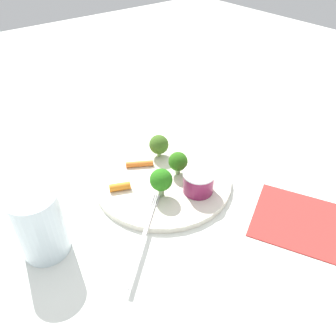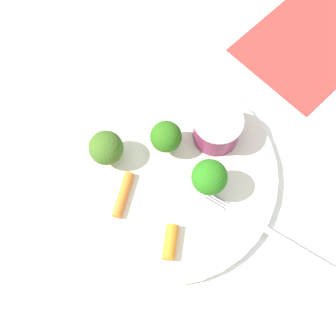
{
  "view_description": "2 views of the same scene",
  "coord_description": "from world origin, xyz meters",
  "px_view_note": "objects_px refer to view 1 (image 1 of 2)",
  "views": [
    {
      "loc": [
        0.4,
        -0.3,
        0.43
      ],
      "look_at": [
        -0.01,
        0.02,
        0.02
      ],
      "focal_mm": 36.05,
      "sensor_mm": 36.0,
      "label": 1
    },
    {
      "loc": [
        -0.05,
        -0.19,
        0.52
      ],
      "look_at": [
        0.0,
        -0.0,
        0.02
      ],
      "focal_mm": 49.34,
      "sensor_mm": 36.0,
      "label": 2
    }
  ],
  "objects_px": {
    "sauce_cup": "(198,182)",
    "broccoli_floret_2": "(161,180)",
    "plate": "(163,180)",
    "broccoli_floret_1": "(178,162)",
    "carrot_stick_1": "(140,164)",
    "carrot_stick_0": "(120,187)",
    "fork": "(145,234)",
    "napkin": "(312,224)",
    "broccoli_floret_0": "(159,145)",
    "drinking_glass": "(40,224)"
  },
  "relations": [
    {
      "from": "sauce_cup",
      "to": "broccoli_floret_2",
      "type": "xyz_separation_m",
      "value": [
        -0.03,
        -0.06,
        0.02
      ]
    },
    {
      "from": "plate",
      "to": "broccoli_floret_1",
      "type": "relative_size",
      "value": 5.53
    },
    {
      "from": "broccoli_floret_2",
      "to": "carrot_stick_1",
      "type": "bearing_deg",
      "value": 169.19
    },
    {
      "from": "broccoli_floret_2",
      "to": "carrot_stick_0",
      "type": "bearing_deg",
      "value": -139.94
    },
    {
      "from": "sauce_cup",
      "to": "broccoli_floret_2",
      "type": "distance_m",
      "value": 0.07
    },
    {
      "from": "fork",
      "to": "napkin",
      "type": "height_order",
      "value": "fork"
    },
    {
      "from": "plate",
      "to": "napkin",
      "type": "distance_m",
      "value": 0.28
    },
    {
      "from": "carrot_stick_1",
      "to": "fork",
      "type": "xyz_separation_m",
      "value": [
        0.15,
        -0.1,
        -0.0
      ]
    },
    {
      "from": "plate",
      "to": "fork",
      "type": "xyz_separation_m",
      "value": [
        0.1,
        -0.11,
        0.01
      ]
    },
    {
      "from": "napkin",
      "to": "broccoli_floret_2",
      "type": "bearing_deg",
      "value": -141.75
    },
    {
      "from": "carrot_stick_0",
      "to": "fork",
      "type": "distance_m",
      "value": 0.12
    },
    {
      "from": "broccoli_floret_0",
      "to": "drinking_glass",
      "type": "bearing_deg",
      "value": -74.72
    },
    {
      "from": "fork",
      "to": "napkin",
      "type": "distance_m",
      "value": 0.28
    },
    {
      "from": "plate",
      "to": "drinking_glass",
      "type": "relative_size",
      "value": 2.36
    },
    {
      "from": "sauce_cup",
      "to": "napkin",
      "type": "relative_size",
      "value": 0.3
    },
    {
      "from": "napkin",
      "to": "carrot_stick_1",
      "type": "bearing_deg",
      "value": -154.45
    },
    {
      "from": "broccoli_floret_1",
      "to": "fork",
      "type": "relative_size",
      "value": 0.31
    },
    {
      "from": "broccoli_floret_1",
      "to": "fork",
      "type": "distance_m",
      "value": 0.17
    },
    {
      "from": "fork",
      "to": "napkin",
      "type": "bearing_deg",
      "value": 57.89
    },
    {
      "from": "carrot_stick_1",
      "to": "napkin",
      "type": "relative_size",
      "value": 0.28
    },
    {
      "from": "broccoli_floret_2",
      "to": "napkin",
      "type": "bearing_deg",
      "value": 38.25
    },
    {
      "from": "broccoli_floret_0",
      "to": "fork",
      "type": "distance_m",
      "value": 0.22
    },
    {
      "from": "broccoli_floret_0",
      "to": "broccoli_floret_2",
      "type": "height_order",
      "value": "broccoli_floret_2"
    },
    {
      "from": "sauce_cup",
      "to": "carrot_stick_1",
      "type": "xyz_separation_m",
      "value": [
        -0.13,
        -0.04,
        -0.02
      ]
    },
    {
      "from": "broccoli_floret_1",
      "to": "napkin",
      "type": "bearing_deg",
      "value": 22.64
    },
    {
      "from": "plate",
      "to": "fork",
      "type": "bearing_deg",
      "value": -49.27
    },
    {
      "from": "carrot_stick_1",
      "to": "drinking_glass",
      "type": "distance_m",
      "value": 0.24
    },
    {
      "from": "broccoli_floret_1",
      "to": "fork",
      "type": "xyz_separation_m",
      "value": [
        0.09,
        -0.14,
        -0.03
      ]
    },
    {
      "from": "carrot_stick_1",
      "to": "sauce_cup",
      "type": "bearing_deg",
      "value": 18.5
    },
    {
      "from": "napkin",
      "to": "drinking_glass",
      "type": "bearing_deg",
      "value": -121.85
    },
    {
      "from": "broccoli_floret_0",
      "to": "drinking_glass",
      "type": "height_order",
      "value": "drinking_glass"
    },
    {
      "from": "broccoli_floret_2",
      "to": "fork",
      "type": "height_order",
      "value": "broccoli_floret_2"
    },
    {
      "from": "napkin",
      "to": "fork",
      "type": "bearing_deg",
      "value": -122.11
    },
    {
      "from": "broccoli_floret_1",
      "to": "broccoli_floret_2",
      "type": "relative_size",
      "value": 0.84
    },
    {
      "from": "plate",
      "to": "drinking_glass",
      "type": "height_order",
      "value": "drinking_glass"
    },
    {
      "from": "fork",
      "to": "broccoli_floret_0",
      "type": "bearing_deg",
      "value": 136.58
    },
    {
      "from": "broccoli_floret_1",
      "to": "plate",
      "type": "bearing_deg",
      "value": -105.83
    },
    {
      "from": "plate",
      "to": "broccoli_floret_2",
      "type": "bearing_deg",
      "value": -40.69
    },
    {
      "from": "broccoli_floret_0",
      "to": "broccoli_floret_2",
      "type": "xyz_separation_m",
      "value": [
        0.1,
        -0.07,
        0.01
      ]
    },
    {
      "from": "fork",
      "to": "drinking_glass",
      "type": "height_order",
      "value": "drinking_glass"
    },
    {
      "from": "plate",
      "to": "napkin",
      "type": "bearing_deg",
      "value": 27.76
    },
    {
      "from": "napkin",
      "to": "carrot_stick_0",
      "type": "bearing_deg",
      "value": -141.34
    },
    {
      "from": "broccoli_floret_2",
      "to": "carrot_stick_1",
      "type": "height_order",
      "value": "broccoli_floret_2"
    },
    {
      "from": "broccoli_floret_2",
      "to": "fork",
      "type": "relative_size",
      "value": 0.37
    },
    {
      "from": "plate",
      "to": "drinking_glass",
      "type": "distance_m",
      "value": 0.25
    },
    {
      "from": "broccoli_floret_2",
      "to": "fork",
      "type": "xyz_separation_m",
      "value": [
        0.06,
        -0.08,
        -0.03
      ]
    },
    {
      "from": "plate",
      "to": "broccoli_floret_2",
      "type": "xyz_separation_m",
      "value": [
        0.04,
        -0.03,
        0.04
      ]
    },
    {
      "from": "carrot_stick_0",
      "to": "fork",
      "type": "relative_size",
      "value": 0.25
    },
    {
      "from": "broccoli_floret_1",
      "to": "broccoli_floret_2",
      "type": "height_order",
      "value": "broccoli_floret_2"
    },
    {
      "from": "broccoli_floret_0",
      "to": "fork",
      "type": "xyz_separation_m",
      "value": [
        0.16,
        -0.15,
        -0.03
      ]
    }
  ]
}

